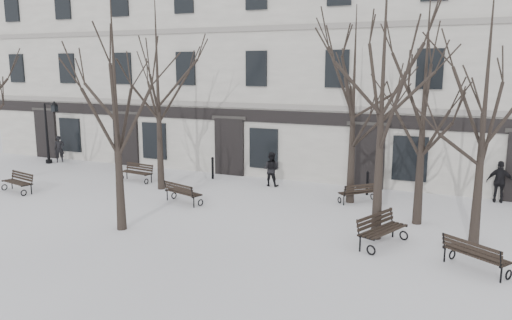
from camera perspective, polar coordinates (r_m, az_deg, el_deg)
The scene contains 20 objects.
ground at distance 17.45m, azimuth -4.42°, elevation -7.75°, with size 100.00×100.00×0.00m, color white.
building at distance 28.64m, azimuth 7.88°, elevation 10.57°, with size 40.40×10.20×11.40m.
tree_1 at distance 17.04m, azimuth -15.84°, elevation 8.01°, with size 5.41×5.41×7.73m.
tree_2 at distance 15.95m, azimuth 14.37°, elevation 10.40°, with size 6.18×6.18×8.83m.
tree_3 at distance 16.54m, azimuth 24.86°, elevation 7.74°, with size 5.53×5.53×7.90m.
tree_4 at distance 22.56m, azimuth -11.24°, elevation 10.20°, with size 6.05×6.05×8.64m.
tree_5 at distance 20.22m, azimuth 11.15°, elevation 8.77°, with size 5.50×5.50×7.85m.
tree_6 at distance 17.95m, azimuth 18.79°, elevation 8.53°, with size 5.61×5.61×8.01m.
bench_0 at distance 24.52m, azimuth -25.51°, elevation -2.23°, with size 1.83×1.01×0.88m.
bench_1 at distance 20.51m, azimuth -8.44°, elevation -3.63°, with size 1.85×1.14×0.89m.
bench_2 at distance 14.98m, azimuth 23.72°, elevation -9.81°, with size 1.82×1.49×0.90m.
bench_3 at distance 24.89m, azimuth -13.44°, elevation -1.32°, with size 1.78×0.85×0.87m.
bench_4 at distance 20.83m, azimuth 11.74°, elevation -3.59°, with size 1.58×1.58×0.84m.
bench_5 at distance 16.11m, azimuth 14.10°, elevation -7.61°, with size 1.40×2.06×0.99m.
lamp_post at distance 30.74m, azimuth -22.51°, elevation 3.42°, with size 1.12×0.42×3.59m.
bollard_a at distance 24.81m, azimuth -4.98°, elevation -0.82°, with size 0.14×0.14×1.10m.
bollard_b at distance 22.15m, azimuth 12.61°, elevation -2.50°, with size 0.13×0.13×1.05m.
pedestrian_a at distance 31.31m, azimuth -21.47°, elevation -0.23°, with size 0.57×0.37×1.56m, color black.
pedestrian_b at distance 23.39m, azimuth 1.72°, elevation -2.96°, with size 0.78×0.61×1.60m, color black.
pedestrian_c at distance 22.84m, azimuth 25.93°, elevation -4.38°, with size 1.02×0.42×1.73m, color black.
Camera 1 is at (7.84, -14.59, 5.48)m, focal length 35.00 mm.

